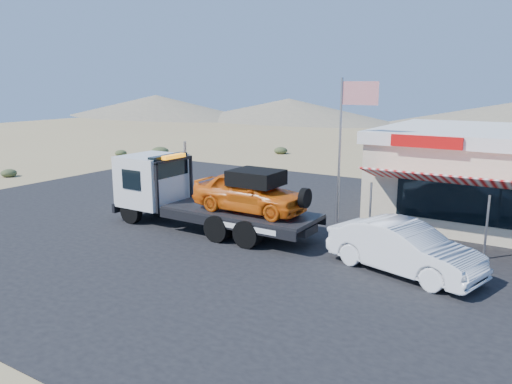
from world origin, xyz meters
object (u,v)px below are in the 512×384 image
Objects in this scene: tow_truck at (207,192)px; jerky_store at (509,176)px; flagpole at (346,135)px; white_sedan at (404,248)px.

tow_truck is 12.70m from jerky_store.
tow_truck is 0.84× the size of jerky_store.
white_sedan is at bearing -46.88° from flagpole.
white_sedan is at bearing -3.71° from tow_truck.
jerky_store is 1.73× the size of flagpole.
tow_truck is 5.97m from flagpole.
white_sedan is 0.46× the size of jerky_store.
tow_truck is at bearing 101.78° from white_sedan.
jerky_store is 7.36m from flagpole.
tow_truck is at bearing -143.23° from flagpole.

